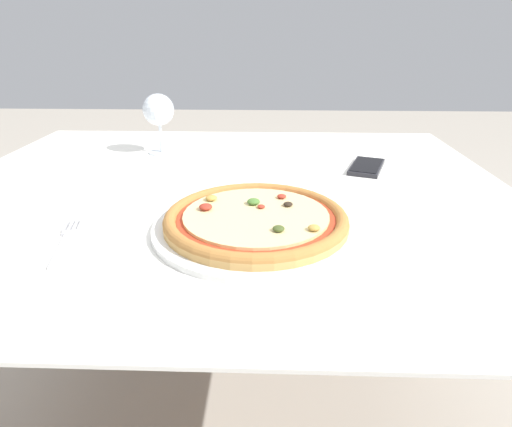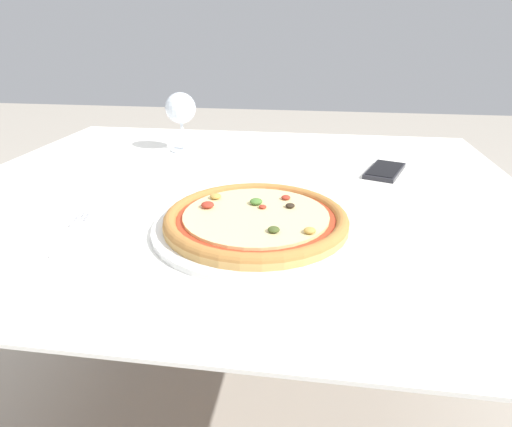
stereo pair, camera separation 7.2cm
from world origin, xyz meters
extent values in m
plane|color=#B2A899|center=(0.00, 0.00, 0.00)|extent=(10.00, 10.00, 0.00)
cube|color=brown|center=(0.00, 0.00, 0.68)|extent=(1.14, 0.97, 0.04)
cube|color=white|center=(0.00, 0.00, 0.70)|extent=(1.24, 1.07, 0.01)
cylinder|color=brown|center=(-0.51, 0.43, 0.33)|extent=(0.06, 0.06, 0.66)
cylinder|color=brown|center=(0.51, 0.43, 0.33)|extent=(0.06, 0.06, 0.66)
cylinder|color=white|center=(0.07, -0.21, 0.71)|extent=(0.35, 0.35, 0.01)
cylinder|color=tan|center=(0.07, -0.21, 0.72)|extent=(0.31, 0.31, 0.01)
torus|color=#B27538|center=(0.07, -0.21, 0.72)|extent=(0.31, 0.31, 0.02)
cylinder|color=#BC381E|center=(0.07, -0.21, 0.72)|extent=(0.27, 0.27, 0.00)
cylinder|color=beige|center=(0.07, -0.21, 0.73)|extent=(0.25, 0.25, 0.00)
ellipsoid|color=#A83323|center=(0.12, -0.14, 0.73)|extent=(0.02, 0.02, 0.01)
ellipsoid|color=#4C7A33|center=(0.07, -0.17, 0.74)|extent=(0.02, 0.02, 0.01)
ellipsoid|color=#BC9342|center=(-0.01, -0.15, 0.74)|extent=(0.02, 0.02, 0.01)
ellipsoid|color=#BC9342|center=(0.17, -0.27, 0.74)|extent=(0.02, 0.02, 0.01)
ellipsoid|color=#A83323|center=(-0.01, -0.20, 0.74)|extent=(0.02, 0.02, 0.01)
ellipsoid|color=#A83323|center=(0.08, -0.19, 0.73)|extent=(0.01, 0.01, 0.01)
ellipsoid|color=#2D2319|center=(0.13, -0.18, 0.73)|extent=(0.02, 0.02, 0.01)
ellipsoid|color=#425123|center=(0.11, -0.28, 0.74)|extent=(0.02, 0.02, 0.01)
cube|color=silver|center=(-0.22, -0.30, 0.70)|extent=(0.04, 0.11, 0.00)
cube|color=silver|center=(-0.24, -0.24, 0.70)|extent=(0.03, 0.02, 0.00)
cube|color=silver|center=(-0.25, -0.21, 0.70)|extent=(0.01, 0.04, 0.00)
cube|color=silver|center=(-0.25, -0.21, 0.70)|extent=(0.01, 0.04, 0.00)
cube|color=silver|center=(-0.24, -0.21, 0.70)|extent=(0.01, 0.04, 0.00)
cube|color=silver|center=(-0.23, -0.21, 0.70)|extent=(0.01, 0.04, 0.00)
cylinder|color=silver|center=(-0.20, 0.27, 0.70)|extent=(0.07, 0.07, 0.00)
cylinder|color=silver|center=(-0.20, 0.27, 0.74)|extent=(0.01, 0.01, 0.08)
sphere|color=silver|center=(-0.20, 0.27, 0.82)|extent=(0.08, 0.08, 0.08)
cube|color=#232328|center=(0.33, 0.14, 0.71)|extent=(0.12, 0.16, 0.01)
cube|color=black|center=(0.33, 0.14, 0.71)|extent=(0.10, 0.14, 0.00)
camera|label=1|loc=(0.10, -0.87, 1.02)|focal=30.00mm
camera|label=2|loc=(0.17, -0.86, 1.02)|focal=30.00mm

